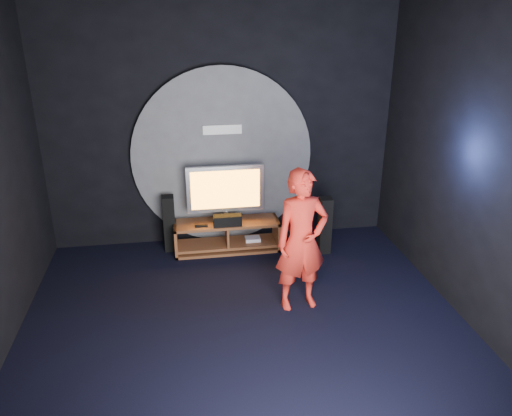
{
  "coord_description": "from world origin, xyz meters",
  "views": [
    {
      "loc": [
        -0.62,
        -4.51,
        3.36
      ],
      "look_at": [
        0.27,
        1.05,
        1.05
      ],
      "focal_mm": 35.0,
      "sensor_mm": 36.0,
      "label": 1
    }
  ],
  "objects_px": {
    "tower_speaker_right": "(325,225)",
    "subwoofer": "(294,257)",
    "tower_speaker_left": "(169,223)",
    "tv": "(225,191)",
    "player": "(302,241)",
    "media_console": "(227,238)"
  },
  "relations": [
    {
      "from": "tower_speaker_right",
      "to": "subwoofer",
      "type": "height_order",
      "value": "tower_speaker_right"
    },
    {
      "from": "tower_speaker_left",
      "to": "tower_speaker_right",
      "type": "bearing_deg",
      "value": -10.85
    },
    {
      "from": "tv",
      "to": "subwoofer",
      "type": "relative_size",
      "value": 3.5
    },
    {
      "from": "tower_speaker_right",
      "to": "player",
      "type": "height_order",
      "value": "player"
    },
    {
      "from": "media_console",
      "to": "player",
      "type": "xyz_separation_m",
      "value": [
        0.7,
        -1.58,
        0.66
      ]
    },
    {
      "from": "media_console",
      "to": "tv",
      "type": "xyz_separation_m",
      "value": [
        -0.01,
        0.07,
        0.7
      ]
    },
    {
      "from": "tower_speaker_right",
      "to": "media_console",
      "type": "bearing_deg",
      "value": 168.26
    },
    {
      "from": "media_console",
      "to": "player",
      "type": "bearing_deg",
      "value": -66.2
    },
    {
      "from": "tower_speaker_right",
      "to": "player",
      "type": "bearing_deg",
      "value": -117.62
    },
    {
      "from": "tv",
      "to": "tower_speaker_right",
      "type": "relative_size",
      "value": 1.31
    },
    {
      "from": "tower_speaker_left",
      "to": "subwoofer",
      "type": "relative_size",
      "value": 2.67
    },
    {
      "from": "tv",
      "to": "tower_speaker_right",
      "type": "xyz_separation_m",
      "value": [
        1.38,
        -0.35,
        -0.48
      ]
    },
    {
      "from": "subwoofer",
      "to": "player",
      "type": "xyz_separation_m",
      "value": [
        -0.15,
        -0.91,
        0.7
      ]
    },
    {
      "from": "tv",
      "to": "subwoofer",
      "type": "xyz_separation_m",
      "value": [
        0.85,
        -0.74,
        -0.74
      ]
    },
    {
      "from": "media_console",
      "to": "tower_speaker_right",
      "type": "xyz_separation_m",
      "value": [
        1.38,
        -0.29,
        0.22
      ]
    },
    {
      "from": "media_console",
      "to": "subwoofer",
      "type": "relative_size",
      "value": 4.84
    },
    {
      "from": "subwoofer",
      "to": "media_console",
      "type": "bearing_deg",
      "value": 141.5
    },
    {
      "from": "media_console",
      "to": "tv",
      "type": "bearing_deg",
      "value": 95.65
    },
    {
      "from": "subwoofer",
      "to": "player",
      "type": "distance_m",
      "value": 1.15
    },
    {
      "from": "tower_speaker_right",
      "to": "player",
      "type": "distance_m",
      "value": 1.53
    },
    {
      "from": "tower_speaker_left",
      "to": "media_console",
      "type": "bearing_deg",
      "value": -9.35
    },
    {
      "from": "tower_speaker_right",
      "to": "subwoofer",
      "type": "relative_size",
      "value": 2.67
    }
  ]
}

